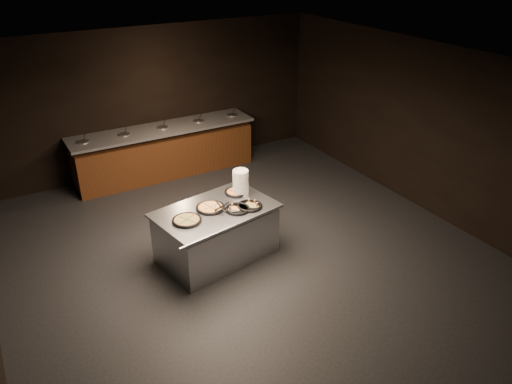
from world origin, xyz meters
TOP-DOWN VIEW (x-y plane):
  - room at (0.00, 0.00)m, footprint 7.02×8.02m
  - salad_bar at (0.00, 3.56)m, footprint 3.70×0.83m
  - serving_counter at (-0.40, 0.36)m, footprint 1.90×1.42m
  - plate_stack at (0.17, 0.61)m, footprint 0.24×0.24m
  - pan_veggie_whole at (-0.90, 0.24)m, footprint 0.42×0.42m
  - pan_cheese_whole at (-0.46, 0.41)m, footprint 0.43×0.43m
  - pan_cheese_slices_a at (0.10, 0.66)m, footprint 0.36×0.36m
  - pan_cheese_slices_b at (-0.13, 0.18)m, footprint 0.37×0.37m
  - pan_veggie_slices at (0.07, 0.17)m, footprint 0.38×0.38m
  - server_left at (-0.39, 0.27)m, footprint 0.17×0.32m
  - server_right at (-0.32, 0.20)m, footprint 0.35×0.15m

SIDE VIEW (x-z plane):
  - serving_counter at x=-0.40m, z-range -0.02..0.81m
  - salad_bar at x=0.00m, z-range -0.15..1.03m
  - pan_veggie_slices at x=0.07m, z-range 0.82..0.86m
  - pan_cheese_slices_b at x=-0.13m, z-range 0.82..0.86m
  - pan_cheese_slices_a at x=0.10m, z-range 0.83..0.87m
  - pan_veggie_whole at x=-0.90m, z-range 0.83..0.87m
  - pan_cheese_whole at x=-0.46m, z-range 0.83..0.87m
  - server_left at x=-0.39m, z-range 0.82..0.98m
  - server_right at x=-0.32m, z-range 0.82..0.99m
  - plate_stack at x=0.17m, z-range 0.83..1.22m
  - room at x=0.00m, z-range -0.01..2.91m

